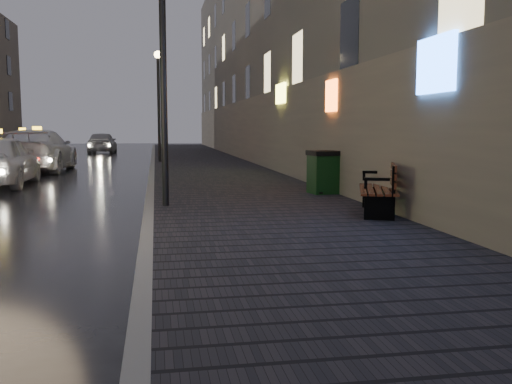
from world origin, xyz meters
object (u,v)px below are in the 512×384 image
lamp_far (159,92)px  car_far (102,143)px  taxi_far (23,145)px  trash_bin (324,172)px  lamp_near (163,45)px  bench (382,188)px  taxi_mid (38,151)px

lamp_far → car_far: 13.65m
taxi_far → car_far: size_ratio=1.35×
trash_bin → lamp_near: bearing=-164.4°
taxi_far → trash_bin: bearing=-52.9°
bench → taxi_mid: (-9.00, 14.23, 0.20)m
taxi_mid → taxi_far: taxi_mid is taller
lamp_near → bench: (4.07, -1.85, -2.84)m
lamp_far → bench: size_ratio=2.57×
taxi_mid → taxi_far: 9.35m
lamp_near → taxi_far: (-7.45, 21.38, -2.67)m
car_far → taxi_mid: bearing=87.1°
lamp_near → car_far: (-3.84, 28.80, -2.74)m
lamp_far → bench: bearing=-77.1°
car_far → lamp_near: bearing=98.5°
bench → taxi_far: taxi_far is taller
bench → lamp_near: bearing=175.1°
taxi_far → car_far: taxi_far is taller
taxi_mid → lamp_far: bearing=-142.5°
lamp_near → lamp_far: same height
lamp_far → taxi_mid: (-4.93, -3.62, -2.64)m
taxi_mid → bench: bearing=123.5°
lamp_near → car_far: 29.19m
lamp_near → taxi_mid: lamp_near is taller
lamp_near → car_far: bearing=97.6°
lamp_near → trash_bin: lamp_near is taller
lamp_far → taxi_far: lamp_far is taller
taxi_mid → trash_bin: bearing=130.7°
bench → trash_bin: bearing=111.6°
bench → taxi_mid: bearing=141.9°
taxi_far → car_far: bearing=71.2°
trash_bin → bench: bearing=-94.6°
lamp_near → taxi_far: bearing=109.2°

